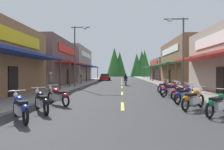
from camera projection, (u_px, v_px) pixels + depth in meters
name	position (u px, v px, depth m)	size (l,w,h in m)	color
ground	(122.00, 83.00, 32.19)	(9.35, 92.73, 0.10)	#38383A
sidewalk_left	(86.00, 82.00, 32.48)	(2.59, 92.73, 0.12)	#9E9991
sidewalk_right	(158.00, 82.00, 31.90)	(2.59, 92.73, 0.12)	gray
centerline_dashes	(122.00, 82.00, 34.08)	(0.16, 64.94, 0.01)	#E0C64C
storefront_left_middle	(42.00, 63.00, 26.41)	(9.05, 11.83, 5.96)	brown
storefront_left_far	(69.00, 64.00, 40.09)	(9.24, 13.78, 6.68)	gray
storefront_right_middle	(193.00, 62.00, 29.42)	(8.98, 13.50, 6.42)	brown
storefront_right_far	(171.00, 69.00, 43.47)	(9.63, 12.39, 4.69)	brown
streetlamp_left	(77.00, 48.00, 20.90)	(2.02, 0.30, 6.63)	#474C51
streetlamp_right	(180.00, 44.00, 16.13)	(2.02, 0.30, 6.23)	#474C51
motorcycle_parked_right_0	(218.00, 103.00, 7.60)	(1.67, 1.49, 1.04)	black
motorcycle_parked_right_1	(193.00, 99.00, 8.97)	(1.60, 1.56, 1.04)	black
motorcycle_parked_right_2	(185.00, 94.00, 10.71)	(1.66, 1.50, 1.04)	black
motorcycle_parked_right_3	(183.00, 92.00, 12.04)	(1.84, 1.27, 1.04)	black
motorcycle_parked_right_4	(172.00, 90.00, 13.67)	(1.90, 1.17, 1.04)	black
motorcycle_parked_right_5	(170.00, 88.00, 15.15)	(1.89, 1.17, 1.04)	black
motorcycle_parked_right_6	(164.00, 86.00, 16.73)	(1.43, 1.72, 1.04)	black
motorcycle_parked_left_0	(20.00, 107.00, 6.80)	(1.44, 1.71, 1.04)	black
motorcycle_parked_left_1	(42.00, 101.00, 8.20)	(1.34, 1.79, 1.04)	black
motorcycle_parked_left_2	(58.00, 96.00, 10.04)	(1.66, 1.50, 1.04)	black
rider_cruising_lead	(126.00, 80.00, 24.96)	(0.60, 2.14, 1.57)	black
pedestrian_by_shop	(51.00, 81.00, 15.37)	(0.45, 0.43, 1.74)	#3F593F
pedestrian_strolling	(81.00, 77.00, 28.73)	(0.31, 0.56, 1.67)	#3F593F
parked_car_curbside	(105.00, 77.00, 40.86)	(2.06, 4.30, 1.40)	#B21919
treeline_backdrop	(130.00, 63.00, 81.03)	(19.39, 10.78, 12.14)	#276123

